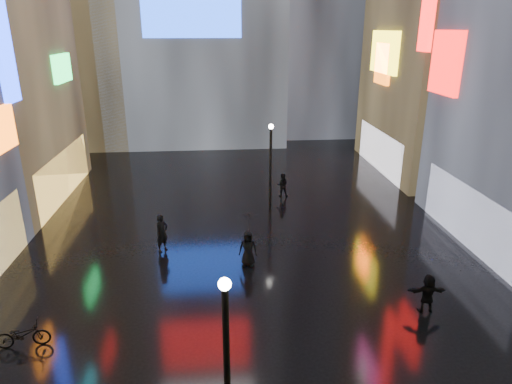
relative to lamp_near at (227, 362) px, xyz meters
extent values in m
plane|color=black|center=(1.22, 13.98, -2.94)|extent=(140.00, 140.00, 0.00)
cube|color=#FD620C|center=(-9.63, 12.30, 3.12)|extent=(0.25, 2.24, 1.94)
cube|color=#FFC659|center=(-9.88, 19.98, -1.44)|extent=(0.20, 10.00, 3.00)
cube|color=#19E354|center=(-9.63, 21.81, 4.97)|extent=(0.25, 3.00, 1.71)
cube|color=white|center=(12.32, 10.98, -1.44)|extent=(0.20, 9.00, 3.00)
cube|color=#FD0F0C|center=(12.07, 15.11, 5.64)|extent=(0.25, 2.99, 3.26)
cube|color=white|center=(12.32, 23.98, -1.44)|extent=(0.20, 9.00, 3.00)
cube|color=yellow|center=(12.07, 24.31, 5.71)|extent=(0.25, 4.92, 2.91)
cube|color=#FD620C|center=(12.07, 24.42, 4.90)|extent=(0.25, 2.63, 2.87)
cube|color=#194CFF|center=(-1.78, 30.88, 9.06)|extent=(8.00, 0.20, 5.00)
cylinder|color=black|center=(0.00, 0.00, -0.44)|extent=(0.16, 0.16, 5.00)
sphere|color=white|center=(0.00, 0.00, 2.11)|extent=(0.30, 0.30, 0.30)
cylinder|color=black|center=(3.02, 16.59, -0.44)|extent=(0.16, 0.16, 5.00)
sphere|color=white|center=(3.02, 16.59, 2.11)|extent=(0.30, 0.30, 0.30)
imported|color=black|center=(1.21, 9.89, -2.10)|extent=(0.92, 0.69, 1.69)
imported|color=black|center=(7.78, 5.66, -2.16)|extent=(1.48, 0.56, 1.57)
imported|color=black|center=(-2.85, 11.69, -2.00)|extent=(0.80, 0.81, 1.89)
imported|color=black|center=(4.07, 18.76, -2.18)|extent=(0.81, 0.67, 1.54)
imported|color=black|center=(1.21, 9.89, -0.80)|extent=(1.39, 1.39, 0.89)
imported|color=black|center=(-6.88, 4.88, -2.47)|extent=(1.85, 0.80, 0.95)
camera|label=1|loc=(-0.08, -8.73, 7.42)|focal=32.00mm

